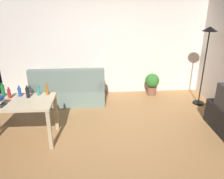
# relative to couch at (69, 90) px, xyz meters

# --- Properties ---
(ground_plane) EXTENTS (5.20, 4.40, 0.02)m
(ground_plane) POSITION_rel_couch_xyz_m (0.85, -1.59, -0.32)
(ground_plane) COLOR #9E7042
(wall_rear) EXTENTS (5.20, 0.10, 2.70)m
(wall_rear) POSITION_rel_couch_xyz_m (0.85, 0.61, 1.04)
(wall_rear) COLOR silver
(wall_rear) RESTS_ON ground_plane
(couch) EXTENTS (1.67, 0.84, 0.92)m
(couch) POSITION_rel_couch_xyz_m (0.00, 0.00, 0.00)
(couch) COLOR slate
(couch) RESTS_ON ground_plane
(torchiere_lamp) EXTENTS (0.32, 0.32, 1.81)m
(torchiere_lamp) POSITION_rel_couch_xyz_m (3.10, -0.30, 1.10)
(torchiere_lamp) COLOR black
(torchiere_lamp) RESTS_ON ground_plane
(desk) EXTENTS (1.21, 0.72, 0.76)m
(desk) POSITION_rel_couch_xyz_m (-0.69, -1.50, 0.34)
(desk) COLOR #C6B28E
(desk) RESTS_ON ground_plane
(potted_plant) EXTENTS (0.36, 0.36, 0.57)m
(potted_plant) POSITION_rel_couch_xyz_m (2.09, 0.31, 0.02)
(potted_plant) COLOR brown
(potted_plant) RESTS_ON ground_plane
(bottle_green) EXTENTS (0.07, 0.07, 0.25)m
(bottle_green) POSITION_rel_couch_xyz_m (-0.99, -1.28, 0.56)
(bottle_green) COLOR #1E722D
(bottle_green) RESTS_ON desk
(bottle_red) EXTENTS (0.06, 0.06, 0.20)m
(bottle_red) POSITION_rel_couch_xyz_m (-0.85, -1.37, 0.54)
(bottle_red) COLOR #AD2323
(bottle_red) RESTS_ON desk
(bottle_blue) EXTENTS (0.06, 0.06, 0.20)m
(bottle_blue) POSITION_rel_couch_xyz_m (-0.70, -1.30, 0.54)
(bottle_blue) COLOR #2347A3
(bottle_blue) RESTS_ON desk
(bottle_dark) EXTENTS (0.06, 0.06, 0.22)m
(bottle_dark) POSITION_rel_couch_xyz_m (-0.54, -1.37, 0.55)
(bottle_dark) COLOR black
(bottle_dark) RESTS_ON desk
(bottle_tall) EXTENTS (0.06, 0.06, 0.21)m
(bottle_tall) POSITION_rel_couch_xyz_m (-0.38, -1.27, 0.54)
(bottle_tall) COLOR teal
(bottle_tall) RESTS_ON desk
(bottle_amber) EXTENTS (0.05, 0.05, 0.23)m
(bottle_amber) POSITION_rel_couch_xyz_m (-0.23, -1.28, 0.55)
(bottle_amber) COLOR #9E6019
(bottle_amber) RESTS_ON desk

